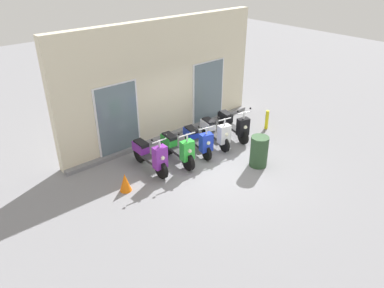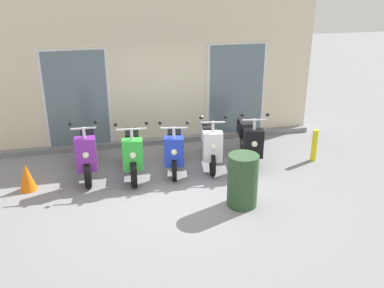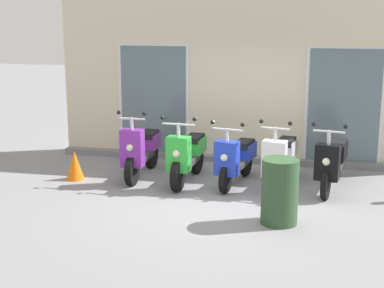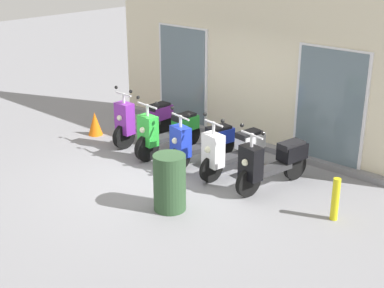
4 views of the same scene
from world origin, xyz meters
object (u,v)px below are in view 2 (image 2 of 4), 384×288
Objects in this scene: scooter_green at (133,152)px; curb_bollard at (314,145)px; scooter_blue at (174,148)px; traffic_cone at (27,177)px; scooter_white at (210,143)px; scooter_purple at (87,152)px; scooter_black at (249,139)px; trash_bin at (243,181)px.

curb_bollard is (3.86, -0.25, -0.13)m from scooter_green.
scooter_blue is 2.99× the size of traffic_cone.
scooter_white reaches higher than scooter_blue.
scooter_green is at bearing -9.91° from scooter_purple.
scooter_green is 1.01× the size of scooter_black.
scooter_green is 1.62m from scooter_white.
scooter_blue is 0.76m from scooter_white.
traffic_cone is at bearing 158.60° from trash_bin.
scooter_purple is 2.40× the size of curb_bollard.
scooter_white is (0.76, -0.01, 0.04)m from scooter_blue.
scooter_white is at bearing 92.95° from trash_bin.
traffic_cone is 5.86m from curb_bollard.
curb_bollard is (3.01, -0.30, -0.11)m from scooter_blue.
scooter_white is at bearing -0.71° from scooter_blue.
traffic_cone is at bearing -179.94° from curb_bollard.
scooter_blue is 3.02m from curb_bollard.
scooter_blue reaches higher than trash_bin.
scooter_purple is at bearing 170.09° from scooter_green.
scooter_white is at bearing -2.67° from scooter_purple.
scooter_blue is at bearing 179.29° from scooter_white.
scooter_blue is 1.65× the size of trash_bin.
scooter_purple is at bearing 176.47° from scooter_blue.
scooter_green is 2.48m from scooter_black.
scooter_blue reaches higher than curb_bollard.
scooter_green reaches higher than traffic_cone.
trash_bin reaches higher than curb_bollard.
scooter_green is at bearing -178.56° from scooter_black.
scooter_black is (2.47, 0.06, 0.01)m from scooter_green.
scooter_green is 0.86m from scooter_blue.
scooter_green reaches higher than curb_bollard.
curb_bollard is 2.61m from trash_bin.
scooter_black reaches higher than trash_bin.
curb_bollard is at bearing -5.70° from scooter_blue.
trash_bin is (0.85, -1.76, 0.01)m from scooter_blue.
traffic_cone is (-1.12, -0.41, -0.23)m from scooter_purple.
curb_bollard reaches higher than traffic_cone.
trash_bin is at bearing -35.79° from scooter_purple.
curb_bollard is at bearing -4.91° from scooter_purple.
scooter_purple reaches higher than scooter_black.
curb_bollard is at bearing -12.80° from scooter_black.
trash_bin is at bearing -87.05° from scooter_white.
scooter_white is at bearing 1.33° from scooter_green.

